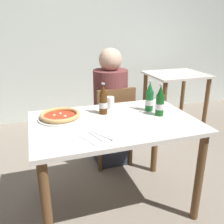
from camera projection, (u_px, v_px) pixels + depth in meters
name	position (u px, v px, depth m)	size (l,w,h in m)	color
ground_plane	(114.00, 204.00, 2.05)	(8.00, 8.00, 0.00)	gray
back_wall_tiled	(66.00, 32.00, 3.57)	(7.00, 0.10, 2.60)	silver
dining_table_main	(114.00, 135.00, 1.84)	(1.20, 0.80, 0.75)	silver
chair_behind_table	(112.00, 122.00, 2.49)	(0.41, 0.41, 0.85)	brown
diner_seated	(111.00, 111.00, 2.50)	(0.34, 0.34, 1.21)	#2D3342
dining_table_background	(176.00, 84.00, 3.55)	(0.80, 0.70, 0.75)	silver
pizza_margherita_near	(60.00, 116.00, 1.83)	(0.33, 0.33, 0.04)	white
beer_bottle_left	(149.00, 98.00, 1.97)	(0.07, 0.07, 0.25)	#196B2D
beer_bottle_center	(103.00, 101.00, 1.90)	(0.07, 0.07, 0.25)	#512D0F
beer_bottle_right	(160.00, 102.00, 1.87)	(0.07, 0.07, 0.25)	#14591E
napkin_with_cutlery	(99.00, 136.00, 1.54)	(0.23, 0.23, 0.01)	white
paper_cup	(110.00, 102.00, 2.05)	(0.07, 0.07, 0.10)	white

